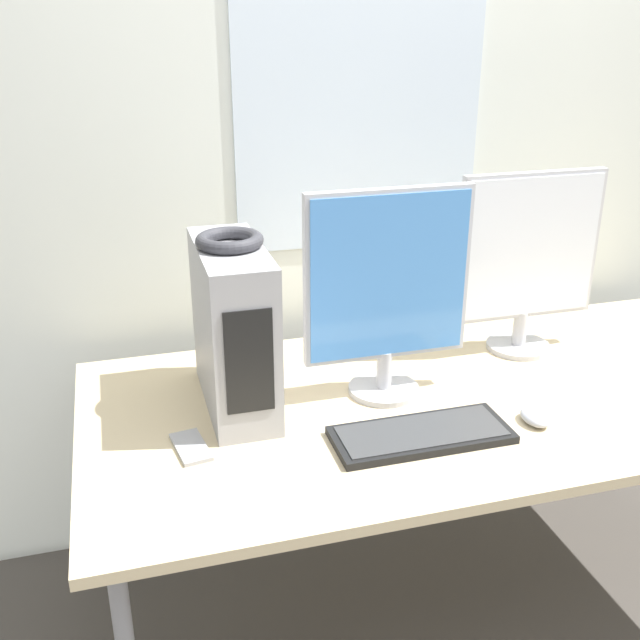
# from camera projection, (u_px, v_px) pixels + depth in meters

# --- Properties ---
(wall_back) EXTENTS (8.00, 0.07, 2.70)m
(wall_back) POSITION_uv_depth(u_px,v_px,m) (381.00, 130.00, 2.34)
(wall_back) COLOR silver
(wall_back) RESTS_ON ground_plane
(desk) EXTENTS (1.97, 0.94, 0.73)m
(desk) POSITION_uv_depth(u_px,v_px,m) (449.00, 407.00, 2.06)
(desk) COLOR #D1BA8E
(desk) RESTS_ON ground_plane
(pc_tower) EXTENTS (0.16, 0.42, 0.43)m
(pc_tower) POSITION_uv_depth(u_px,v_px,m) (234.00, 328.00, 1.91)
(pc_tower) COLOR #9E9EA3
(pc_tower) RESTS_ON desk
(headphones) EXTENTS (0.17, 0.17, 0.03)m
(headphones) POSITION_uv_depth(u_px,v_px,m) (230.00, 240.00, 1.82)
(headphones) COLOR #333338
(headphones) RESTS_ON pc_tower
(monitor_main) EXTENTS (0.44, 0.19, 0.56)m
(monitor_main) POSITION_uv_depth(u_px,v_px,m) (387.00, 288.00, 1.93)
(monitor_main) COLOR #B7B7BC
(monitor_main) RESTS_ON desk
(monitor_right_near) EXTENTS (0.45, 0.19, 0.55)m
(monitor_right_near) POSITION_uv_depth(u_px,v_px,m) (528.00, 258.00, 2.20)
(monitor_right_near) COLOR #B7B7BC
(monitor_right_near) RESTS_ON desk
(keyboard) EXTENTS (0.44, 0.18, 0.02)m
(keyboard) POSITION_uv_depth(u_px,v_px,m) (421.00, 435.00, 1.82)
(keyboard) COLOR black
(keyboard) RESTS_ON desk
(mouse) EXTENTS (0.07, 0.10, 0.03)m
(mouse) POSITION_uv_depth(u_px,v_px,m) (535.00, 417.00, 1.89)
(mouse) COLOR #B2B2B7
(mouse) RESTS_ON desk
(cell_phone) EXTENTS (0.09, 0.15, 0.01)m
(cell_phone) POSITION_uv_depth(u_px,v_px,m) (191.00, 447.00, 1.78)
(cell_phone) COLOR #99999E
(cell_phone) RESTS_ON desk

